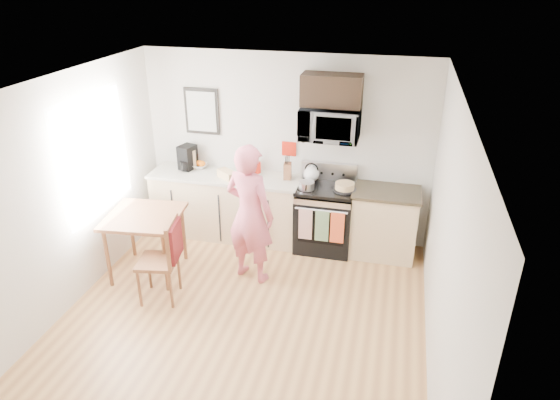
% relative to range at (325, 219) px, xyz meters
% --- Properties ---
extents(floor, '(4.60, 4.60, 0.00)m').
position_rel_range_xyz_m(floor, '(-0.63, -1.98, -0.44)').
color(floor, '#A56D3F').
rests_on(floor, ground).
extents(back_wall, '(4.00, 0.04, 2.60)m').
position_rel_range_xyz_m(back_wall, '(-0.63, 0.32, 0.86)').
color(back_wall, silver).
rests_on(back_wall, floor).
extents(left_wall, '(0.04, 4.60, 2.60)m').
position_rel_range_xyz_m(left_wall, '(-2.63, -1.98, 0.86)').
color(left_wall, silver).
rests_on(left_wall, floor).
extents(right_wall, '(0.04, 4.60, 2.60)m').
position_rel_range_xyz_m(right_wall, '(1.37, -1.98, 0.86)').
color(right_wall, silver).
rests_on(right_wall, floor).
extents(ceiling, '(4.00, 4.60, 0.04)m').
position_rel_range_xyz_m(ceiling, '(-0.63, -1.98, 2.16)').
color(ceiling, white).
rests_on(ceiling, back_wall).
extents(window, '(0.06, 1.40, 1.50)m').
position_rel_range_xyz_m(window, '(-2.59, -1.18, 1.11)').
color(window, silver).
rests_on(window, left_wall).
extents(cabinet_left, '(2.10, 0.60, 0.90)m').
position_rel_range_xyz_m(cabinet_left, '(-1.43, 0.02, 0.01)').
color(cabinet_left, '#DCB88D').
rests_on(cabinet_left, floor).
extents(countertop_left, '(2.14, 0.64, 0.04)m').
position_rel_range_xyz_m(countertop_left, '(-1.43, 0.02, 0.48)').
color(countertop_left, beige).
rests_on(countertop_left, cabinet_left).
extents(cabinet_right, '(0.84, 0.60, 0.90)m').
position_rel_range_xyz_m(cabinet_right, '(0.80, 0.02, 0.01)').
color(cabinet_right, '#DCB88D').
rests_on(cabinet_right, floor).
extents(countertop_right, '(0.88, 0.64, 0.04)m').
position_rel_range_xyz_m(countertop_right, '(0.80, 0.02, 0.48)').
color(countertop_right, black).
rests_on(countertop_right, cabinet_right).
extents(range, '(0.76, 0.70, 1.16)m').
position_rel_range_xyz_m(range, '(0.00, 0.00, 0.00)').
color(range, black).
rests_on(range, floor).
extents(microwave, '(0.76, 0.51, 0.42)m').
position_rel_range_xyz_m(microwave, '(-0.00, 0.10, 1.32)').
color(microwave, silver).
rests_on(microwave, back_wall).
extents(upper_cabinet, '(0.76, 0.35, 0.40)m').
position_rel_range_xyz_m(upper_cabinet, '(-0.00, 0.15, 1.74)').
color(upper_cabinet, black).
rests_on(upper_cabinet, back_wall).
extents(wall_art, '(0.50, 0.04, 0.65)m').
position_rel_range_xyz_m(wall_art, '(-1.83, 0.30, 1.31)').
color(wall_art, black).
rests_on(wall_art, back_wall).
extents(wall_trivet, '(0.20, 0.02, 0.20)m').
position_rel_range_xyz_m(wall_trivet, '(-0.58, 0.31, 0.86)').
color(wall_trivet, red).
rests_on(wall_trivet, back_wall).
extents(person, '(0.74, 0.59, 1.77)m').
position_rel_range_xyz_m(person, '(-0.78, -0.94, 0.45)').
color(person, '#BC334E').
rests_on(person, floor).
extents(dining_table, '(0.88, 0.88, 0.82)m').
position_rel_range_xyz_m(dining_table, '(-2.08, -1.16, 0.29)').
color(dining_table, brown).
rests_on(dining_table, floor).
extents(chair, '(0.55, 0.50, 1.03)m').
position_rel_range_xyz_m(chair, '(-1.54, -1.61, 0.23)').
color(chair, brown).
rests_on(chair, floor).
extents(knife_block, '(0.12, 0.15, 0.22)m').
position_rel_range_xyz_m(knife_block, '(-0.55, 0.11, 0.61)').
color(knife_block, brown).
rests_on(knife_block, countertop_left).
extents(utensil_crock, '(0.12, 0.12, 0.37)m').
position_rel_range_xyz_m(utensil_crock, '(-1.03, 0.22, 0.65)').
color(utensil_crock, red).
rests_on(utensil_crock, countertop_left).
extents(fruit_bowl, '(0.25, 0.25, 0.11)m').
position_rel_range_xyz_m(fruit_bowl, '(-1.89, 0.20, 0.55)').
color(fruit_bowl, white).
rests_on(fruit_bowl, countertop_left).
extents(milk_carton, '(0.13, 0.13, 0.28)m').
position_rel_range_xyz_m(milk_carton, '(-1.96, 0.15, 0.64)').
color(milk_carton, tan).
rests_on(milk_carton, countertop_left).
extents(coffee_maker, '(0.25, 0.31, 0.35)m').
position_rel_range_xyz_m(coffee_maker, '(-2.03, 0.12, 0.67)').
color(coffee_maker, black).
rests_on(coffee_maker, countertop_left).
extents(bread_bag, '(0.32, 0.29, 0.11)m').
position_rel_range_xyz_m(bread_bag, '(-1.37, -0.08, 0.56)').
color(bread_bag, tan).
rests_on(bread_bag, countertop_left).
extents(cake, '(0.31, 0.31, 0.10)m').
position_rel_range_xyz_m(cake, '(0.25, -0.06, 0.54)').
color(cake, black).
rests_on(cake, range).
extents(kettle, '(0.21, 0.21, 0.27)m').
position_rel_range_xyz_m(kettle, '(-0.22, 0.13, 0.60)').
color(kettle, white).
rests_on(kettle, range).
extents(pot, '(0.21, 0.35, 0.10)m').
position_rel_range_xyz_m(pot, '(-0.24, -0.15, 0.54)').
color(pot, silver).
rests_on(pot, range).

